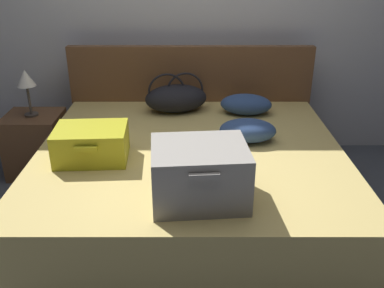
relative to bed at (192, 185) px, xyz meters
The scene contains 11 objects.
ground_plane 0.48m from the bed, 90.00° to the right, with size 12.00×12.00×0.00m, color #4C515B.
back_wall 1.62m from the bed, 90.00° to the left, with size 8.00×0.10×2.60m, color silver.
bed is the anchor object (origin of this frame).
headboard 0.99m from the bed, 90.00° to the left, with size 2.02×0.08×1.00m, color brown.
hard_case_large 0.73m from the bed, 85.44° to the right, with size 0.51×0.44×0.30m.
hard_case_medium 0.72m from the bed, 167.19° to the right, with size 0.45×0.36×0.20m.
duffel_bag 0.80m from the bed, 99.46° to the left, with size 0.53×0.38×0.31m.
pillow_near_headboard 0.85m from the bed, 56.15° to the left, with size 0.40×0.24×0.16m, color navy.
pillow_center_head 0.53m from the bed, 18.41° to the left, with size 0.38×0.24×0.15m, color navy.
nightstand 1.44m from the bed, 151.95° to the left, with size 0.44×0.40×0.51m, color brown.
table_lamp 1.53m from the bed, 151.95° to the left, with size 0.14×0.14×0.37m.
Camera 1 is at (0.01, -2.10, 1.74)m, focal length 39.95 mm.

